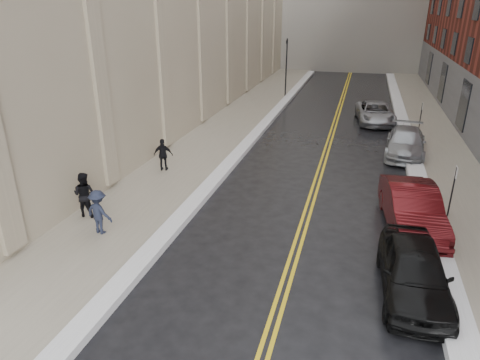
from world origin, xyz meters
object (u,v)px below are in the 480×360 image
Objects in this scene: car_maroon at (412,208)px; car_silver_far at (375,113)px; pedestrian_a at (84,194)px; car_black at (414,271)px; pedestrian_b at (99,212)px; pedestrian_c at (163,155)px; car_silver_near at (406,143)px.

car_maroon is 16.10m from car_silver_far.
pedestrian_a is at bearing -174.45° from car_maroon.
car_black is 0.87× the size of car_silver_far.
car_black is at bearing -94.41° from car_silver_far.
pedestrian_b is 6.54m from pedestrian_c.
car_silver_far is 3.13× the size of pedestrian_b.
pedestrian_b is 1.03× the size of pedestrian_c.
pedestrian_b is (1.33, -1.07, -0.07)m from pedestrian_a.
pedestrian_b is at bearing 81.35° from pedestrian_c.
car_maroon is at bearing -148.84° from pedestrian_b.
pedestrian_a reaches higher than car_silver_near.
pedestrian_c is (-10.28, -13.32, 0.24)m from car_silver_far.
pedestrian_b is at bearing 137.68° from pedestrian_a.
car_black is 4.27m from car_maroon.
car_maroon is at bearing -87.56° from car_silver_near.
pedestrian_b reaches higher than pedestrian_c.
car_maroon reaches higher than car_silver_near.
pedestrian_b is (-9.72, -19.84, 0.26)m from car_silver_far.
pedestrian_c is at bearing -101.54° from pedestrian_a.
car_maroon is at bearing 83.91° from car_black.
pedestrian_b is at bearing -126.48° from car_silver_near.
pedestrian_a is at bearing 170.19° from car_black.
car_silver_near is at bearing 80.46° from car_maroon.
pedestrian_a reaches higher than pedestrian_c.
car_maroon is at bearing 153.08° from pedestrian_c.
car_maroon reaches higher than car_black.
pedestrian_a is 1.11× the size of pedestrian_c.
pedestrian_b is (-11.32, -12.80, 0.25)m from car_silver_near.
car_black is 12.07m from pedestrian_a.
car_silver_far is at bearing -141.17° from pedestrian_c.
car_black is at bearing 169.15° from pedestrian_a.
car_silver_near is 3.10× the size of pedestrian_c.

